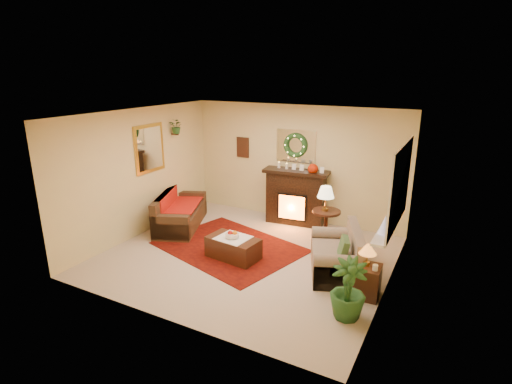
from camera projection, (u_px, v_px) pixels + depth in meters
The scene contains 31 objects.
floor at pixel (247, 256), 7.43m from camera, with size 5.00×5.00×0.00m, color beige.
ceiling at pixel (246, 115), 6.66m from camera, with size 5.00×5.00×0.00m, color white.
wall_back at pixel (296, 164), 8.94m from camera, with size 5.00×5.00×0.00m, color #EFD88C.
wall_front at pixel (162, 233), 5.14m from camera, with size 5.00×5.00×0.00m, color #EFD88C.
wall_left at pixel (140, 173), 8.16m from camera, with size 4.50×4.50×0.00m, color #EFD88C.
wall_right at pixel (393, 212), 5.93m from camera, with size 4.50×4.50×0.00m, color #EFD88C.
area_rug at pixel (229, 247), 7.79m from camera, with size 2.62×1.96×0.01m, color #3B0407.
sofa at pixel (181, 208), 8.71m from camera, with size 0.78×1.77×0.76m, color #492616.
red_throw at pixel (181, 204), 8.84m from camera, with size 0.75×1.21×0.02m, color red.
fireplace at pixel (296, 200), 8.86m from camera, with size 1.27×0.40×1.16m, color black.
poinsettia at pixel (313, 169), 8.46m from camera, with size 0.22×0.22×0.22m, color #AC1E03.
mantel_candle_a at pixel (279, 167), 8.84m from camera, with size 0.06×0.06×0.19m, color white.
mantel_candle_b at pixel (287, 168), 8.74m from camera, with size 0.06×0.06×0.18m, color white.
mantel_mirror at pixel (296, 146), 8.81m from camera, with size 0.92×0.02×0.72m, color white.
wreath at pixel (295, 145), 8.77m from camera, with size 0.55×0.55×0.11m, color #194719.
wall_art at pixel (243, 147), 9.46m from camera, with size 0.32×0.03×0.48m, color #381E11.
gold_mirror at pixel (149, 149), 8.27m from camera, with size 0.03×0.84×1.00m, color gold.
hanging_plant at pixel (177, 133), 8.78m from camera, with size 0.33×0.28×0.36m, color #194719.
loveseat at pixel (336, 249), 6.73m from camera, with size 0.78×1.35×0.78m, color #7B6A50.
window_frame at pixel (400, 186), 6.32m from camera, with size 0.03×1.86×1.36m, color white.
window_glass at pixel (399, 186), 6.33m from camera, with size 0.02×1.70×1.22m, color black.
window_sill at pixel (389, 225), 6.57m from camera, with size 0.22×1.86×0.04m, color white.
mini_tree at pixel (385, 225), 6.12m from camera, with size 0.19×0.19×0.29m, color silver.
sill_plant at pixel (396, 201), 7.08m from camera, with size 0.27×0.22×0.49m, color #216523.
side_table_round at pixel (326, 229), 7.83m from camera, with size 0.55×0.55×0.71m, color black.
lamp_cream at pixel (325, 202), 7.66m from camera, with size 0.33×0.33×0.50m, color #F5E8B4.
end_table_square at pixel (366, 280), 6.05m from camera, with size 0.41×0.41×0.50m, color black.
lamp_tiffany at pixel (368, 250), 5.94m from camera, with size 0.27×0.27×0.39m, color orange.
coffee_table at pixel (233, 247), 7.28m from camera, with size 0.94×0.52×0.40m, color black.
fruit_bowl at pixel (232, 235), 7.21m from camera, with size 0.24×0.24×0.06m, color silver.
floor_palm at pixel (348, 289), 5.47m from camera, with size 1.47×1.47×2.62m, color #1B3B16.
Camera 1 is at (3.30, -5.88, 3.33)m, focal length 28.00 mm.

